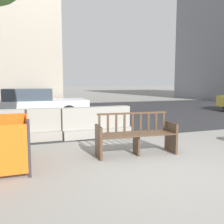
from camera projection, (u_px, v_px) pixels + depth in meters
The scene contains 6 objects.
ground_plane at pixel (162, 171), 4.32m from camera, with size 200.00×200.00×0.00m, color gray.
street_asphalt at pixel (69, 113), 12.43m from camera, with size 120.00×12.00×0.01m, color #28282B.
street_bench at pixel (136, 136), 5.31m from camera, with size 1.73×0.66×0.88m.
jersey_barrier_centre at pixel (96, 124), 7.17m from camera, with size 2.03×0.77×0.84m.
jersey_barrier_left at pixel (22, 128), 6.57m from camera, with size 2.02×0.73×0.84m.
car_sedan_mid at pixel (32, 104), 10.28m from camera, with size 4.48×2.03×1.29m.
Camera 1 is at (-2.26, -3.61, 1.53)m, focal length 40.00 mm.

